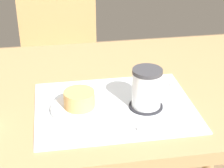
# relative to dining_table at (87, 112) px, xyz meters

# --- Properties ---
(dining_table) EXTENTS (1.28, 0.70, 0.73)m
(dining_table) POSITION_rel_dining_table_xyz_m (0.00, 0.00, 0.00)
(dining_table) COLOR tan
(dining_table) RESTS_ON ground_plane
(wooden_chair) EXTENTS (0.46, 0.46, 0.85)m
(wooden_chair) POSITION_rel_dining_table_xyz_m (-0.07, 0.73, -0.18)
(wooden_chair) COLOR tan
(wooden_chair) RESTS_ON ground_plane
(placemat) EXTENTS (0.42, 0.32, 0.00)m
(placemat) POSITION_rel_dining_table_xyz_m (0.06, -0.12, 0.09)
(placemat) COLOR white
(placemat) RESTS_ON dining_table
(pastry_plate) EXTENTS (0.15, 0.15, 0.01)m
(pastry_plate) POSITION_rel_dining_table_xyz_m (-0.03, -0.13, 0.09)
(pastry_plate) COLOR white
(pastry_plate) RESTS_ON placemat
(pastry) EXTENTS (0.08, 0.08, 0.04)m
(pastry) POSITION_rel_dining_table_xyz_m (-0.03, -0.13, 0.12)
(pastry) COLOR #E0A860
(pastry) RESTS_ON pastry_plate
(coffee_coaster) EXTENTS (0.09, 0.09, 0.00)m
(coffee_coaster) POSITION_rel_dining_table_xyz_m (0.15, -0.14, 0.09)
(coffee_coaster) COLOR #232328
(coffee_coaster) RESTS_ON placemat
(coffee_mug) EXTENTS (0.11, 0.08, 0.11)m
(coffee_mug) POSITION_rel_dining_table_xyz_m (0.15, -0.14, 0.15)
(coffee_mug) COLOR white
(coffee_mug) RESTS_ON coffee_coaster
(teaspoon) EXTENTS (0.13, 0.02, 0.01)m
(teaspoon) POSITION_rel_dining_table_xyz_m (0.16, -0.25, 0.09)
(teaspoon) COLOR silver
(teaspoon) RESTS_ON placemat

